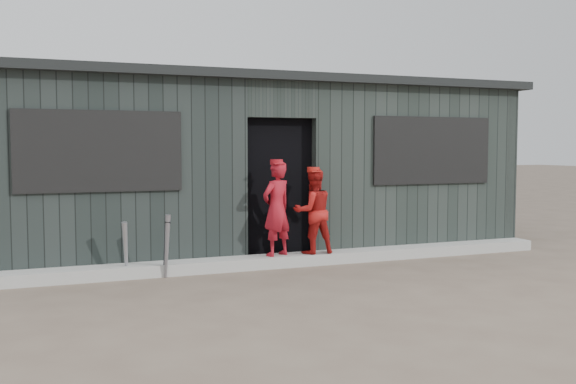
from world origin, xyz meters
name	(u,v)px	position (x,y,z in m)	size (l,w,h in m)	color
ground	(349,294)	(0.00, 0.00, 0.00)	(80.00, 80.00, 0.00)	brown
curb	(287,260)	(0.00, 1.82, 0.07)	(8.00, 0.36, 0.15)	#A3A49E
bat_left	(126,250)	(-2.15, 1.73, 0.36)	(0.07, 0.07, 0.72)	#919199
bat_mid	(167,246)	(-1.68, 1.57, 0.39)	(0.07, 0.07, 0.79)	gray
bat_right	(166,249)	(-1.68, 1.62, 0.36)	(0.07, 0.07, 0.72)	black
player_red_left	(277,209)	(-0.16, 1.81, 0.78)	(0.46, 0.30, 1.26)	maroon
player_red_right	(313,211)	(0.37, 1.80, 0.73)	(0.56, 0.44, 1.15)	#AC1715
player_grey_back	(283,213)	(0.16, 2.37, 0.66)	(0.64, 0.42, 1.32)	silver
dugout	(248,167)	(0.00, 3.50, 1.29)	(8.30, 3.30, 2.62)	black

